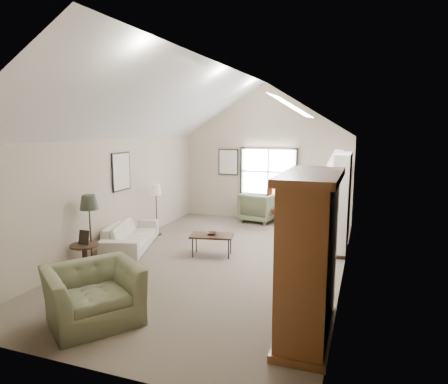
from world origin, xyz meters
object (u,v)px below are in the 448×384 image
(armchair_far, at_px, (258,207))
(coffee_table, at_px, (212,245))
(armchair_near, at_px, (93,294))
(side_chair, at_px, (273,205))
(side_table, at_px, (85,258))
(armoire, at_px, (309,257))
(sofa, at_px, (131,235))

(armchair_far, relative_size, coffee_table, 1.04)
(armchair_near, height_order, side_chair, side_chair)
(coffee_table, distance_m, side_table, 2.60)
(coffee_table, relative_size, side_table, 1.69)
(armchair_near, relative_size, side_chair, 1.24)
(armchair_far, xyz_separation_m, coffee_table, (-0.13, -3.40, -0.20))
(armoire, xyz_separation_m, sofa, (-4.38, 2.59, -0.79))
(side_chair, bearing_deg, armchair_near, -106.22)
(armchair_near, bearing_deg, armchair_far, 31.21)
(armchair_far, bearing_deg, armchair_near, 93.28)
(armoire, bearing_deg, sofa, 149.41)
(sofa, height_order, armchair_near, armchair_near)
(armoire, bearing_deg, armchair_far, 110.62)
(armchair_near, bearing_deg, coffee_table, 27.85)
(armoire, xyz_separation_m, side_table, (-4.38, 0.99, -0.83))
(armoire, relative_size, coffee_table, 2.41)
(armchair_near, height_order, armchair_far, armchair_far)
(armchair_near, xyz_separation_m, side_table, (-1.45, 1.61, -0.14))
(armchair_near, xyz_separation_m, armchair_far, (0.64, 6.72, 0.02))
(sofa, height_order, armchair_far, armchair_far)
(armoire, xyz_separation_m, armchair_far, (-2.30, 6.10, -0.67))
(armoire, distance_m, armchair_far, 6.55)
(armchair_near, relative_size, coffee_table, 1.37)
(sofa, height_order, side_table, sofa)
(coffee_table, bearing_deg, armoire, -48.08)
(sofa, relative_size, coffee_table, 2.36)
(sofa, xyz_separation_m, side_chair, (2.51, 3.51, 0.19))
(coffee_table, height_order, side_chair, side_chair)
(sofa, bearing_deg, armoire, -138.19)
(sofa, height_order, side_chair, side_chair)
(armoire, distance_m, sofa, 5.15)
(sofa, relative_size, armchair_near, 1.72)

